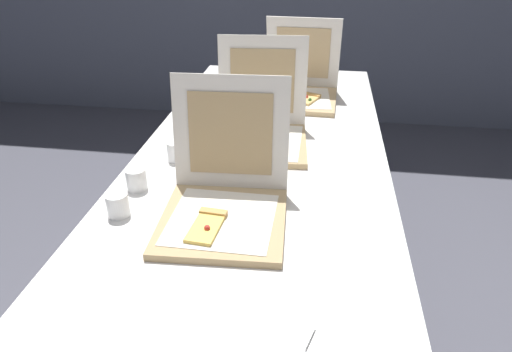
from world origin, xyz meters
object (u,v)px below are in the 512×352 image
Objects in this scene: pizza_box_front at (224,201)px; pizza_box_middle at (261,129)px; cup_white_near_center at (136,179)px; cup_white_far at (219,110)px; table at (258,177)px; cup_white_mid at (176,151)px; pizza_box_back at (300,89)px; napkin_pile at (271,346)px; cup_white_near_left at (118,205)px.

pizza_box_front is 0.52m from pizza_box_middle.
cup_white_near_center and cup_white_far have the same top height.
pizza_box_front is at bearing -98.96° from table.
cup_white_mid is at bearing -99.28° from cup_white_far.
pizza_box_middle is 0.51m from pizza_box_back.
table is 0.22m from pizza_box_middle.
table is at bearing 78.13° from pizza_box_front.
table is 5.87× the size of pizza_box_middle.
cup_white_far is (-0.21, 0.22, -0.02)m from pizza_box_middle.
cup_white_far is (-0.17, 0.73, -0.02)m from pizza_box_front.
pizza_box_front is at bearing -76.73° from cup_white_far.
napkin_pile is at bearing -73.02° from cup_white_far.
cup_white_far is at bearing 106.98° from napkin_pile.
cup_white_mid is (-0.29, 0.00, 0.08)m from table.
pizza_box_back reaches higher than table.
cup_white_near_left and cup_white_near_center have the same top height.
cup_white_far is 1.23m from napkin_pile.
cup_white_near_left and cup_white_mid have the same top height.
table is 0.34m from pizza_box_front.
cup_white_near_left is (-0.34, -0.55, -0.02)m from pizza_box_middle.
pizza_box_middle is 0.30m from cup_white_far.
pizza_box_middle is 0.53m from cup_white_near_center.
napkin_pile is at bearing -48.38° from cup_white_near_center.
cup_white_mid is at bearing 72.41° from cup_white_near_center.
pizza_box_back is 5.17× the size of cup_white_mid.
pizza_box_front is 5.82× the size of cup_white_far.
pizza_box_front is 5.82× the size of cup_white_mid.
pizza_box_middle is at bearing 94.82° from table.
pizza_box_back is (0.10, 0.69, 0.10)m from table.
cup_white_near_center is 1.00× the size of cup_white_far.
pizza_box_back is (0.15, 1.01, -0.00)m from pizza_box_front.
cup_white_near_left is at bearing -111.33° from pizza_box_back.
cup_white_near_center is 1.00× the size of cup_white_mid.
table is 33.92× the size of cup_white_near_left.
napkin_pile is at bearing -60.89° from cup_white_mid.
cup_white_mid is 0.87m from napkin_pile.
cup_white_near_center is at bearing -107.59° from cup_white_mid.
pizza_box_middle reaches higher than pizza_box_front.
cup_white_far reaches higher than table.
cup_white_mid is at bearing -149.29° from pizza_box_middle.
pizza_box_middle is 0.34m from cup_white_mid.
cup_white_far is at bearing 100.36° from pizza_box_front.
cup_white_near_left is at bearing -89.13° from cup_white_near_center.
pizza_box_front is 5.82× the size of cup_white_near_center.
table is at bearing -89.73° from pizza_box_middle.
pizza_box_middle reaches higher than cup_white_mid.
cup_white_near_left is (-0.35, -0.36, 0.08)m from table.
table is 0.78m from napkin_pile.
pizza_box_back reaches higher than napkin_pile.
table is at bearing -0.03° from cup_white_mid.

